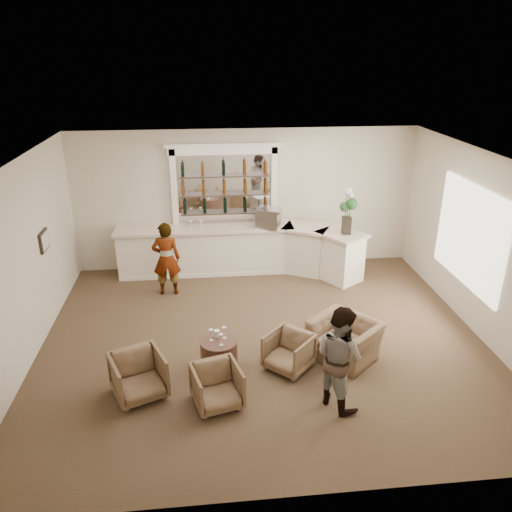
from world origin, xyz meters
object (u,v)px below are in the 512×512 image
Objects in this scene: armchair_right at (289,352)px; armchair_far at (345,339)px; sommelier at (166,259)px; cocktail_table at (219,354)px; armchair_left at (139,376)px; armchair_center at (217,386)px; guest at (339,357)px; espresso_machine at (268,218)px; bar_counter at (241,250)px; flower_vase at (348,208)px.

armchair_far is at bearing 55.50° from armchair_right.
armchair_right is (2.15, -3.00, -0.50)m from sommelier.
armchair_left reaches higher than cocktail_table.
armchair_left is 1.10× the size of armchair_center.
cocktail_table is 0.38× the size of guest.
cocktail_table is at bearing 3.32° from armchair_left.
espresso_machine is at bearing 130.66° from armchair_right.
bar_counter is at bearing 139.86° from armchair_right.
flower_vase reaches higher than armchair_center.
bar_counter reaches higher than armchair_far.
guest reaches higher than bar_counter.
sommelier is at bearing -137.50° from espresso_machine.
cocktail_table is 1.16m from armchair_right.
flower_vase is at bearing -176.88° from sommelier.
armchair_far reaches higher than armchair_right.
espresso_machine is at bearing 36.62° from armchair_left.
bar_counter is 4.77m from armchair_left.
armchair_center is at bearing 54.57° from guest.
armchair_left reaches higher than armchair_right.
armchair_right is at bearing 18.30° from armchair_center.
guest is 2.31× the size of armchair_center.
guest is 1.53× the size of armchair_far.
espresso_machine is at bearing 160.04° from flower_vase.
guest is 3.05m from armchair_left.
bar_counter is at bearing 163.83° from flower_vase.
espresso_machine reaches higher than armchair_far.
guest is at bearing -15.57° from armchair_right.
cocktail_table is at bearing -100.10° from bar_counter.
guest is at bearing -32.51° from cocktail_table.
cocktail_table is 0.38× the size of sommelier.
armchair_right reaches higher than cocktail_table.
armchair_right is at bearing -12.17° from armchair_left.
espresso_machine is at bearing -25.67° from guest.
bar_counter is at bearing 66.27° from armchair_center.
bar_counter is 3.95m from armchair_right.
guest is at bearing -77.71° from bar_counter.
armchair_left is 1.50× the size of espresso_machine.
armchair_center is at bearing -93.79° from cocktail_table.
espresso_machine reaches higher than bar_counter.
armchair_center is 0.66× the size of armchair_far.
espresso_machine is (2.54, 4.30, 1.01)m from armchair_left.
armchair_left is at bearing -138.64° from flower_vase.
flower_vase is at bearing 2.19° from espresso_machine.
armchair_far is (0.44, 1.17, -0.47)m from guest.
armchair_left is at bearing -98.41° from espresso_machine.
flower_vase is at bearing 103.75° from armchair_right.
cocktail_table is 4.53m from flower_vase.
armchair_center is 5.24m from flower_vase.
armchair_far is 2.07× the size of espresso_machine.
armchair_far is 3.87m from espresso_machine.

